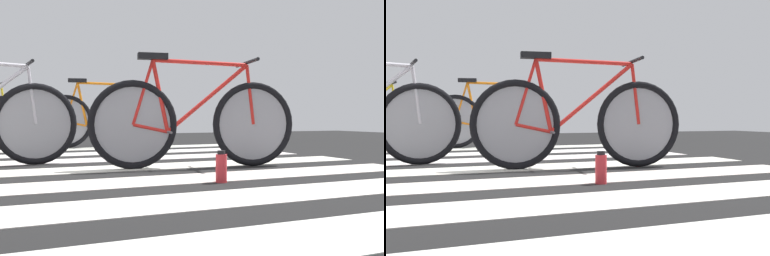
# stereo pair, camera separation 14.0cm
# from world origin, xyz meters

# --- Properties ---
(ground) EXTENTS (18.00, 14.00, 0.02)m
(ground) POSITION_xyz_m (0.00, 0.00, 0.01)
(ground) COLOR black
(crosswalk_markings) EXTENTS (5.35, 5.00, 0.00)m
(crosswalk_markings) POSITION_xyz_m (0.07, -0.09, 0.02)
(crosswalk_markings) COLOR silver
(crosswalk_markings) RESTS_ON ground
(bicycle_1_of_4) EXTENTS (1.72, 0.55, 0.93)m
(bicycle_1_of_4) POSITION_xyz_m (1.06, -0.27, 0.41)
(bicycle_1_of_4) COLOR black
(bicycle_1_of_4) RESTS_ON ground
(bicycle_3_of_4) EXTENTS (1.71, 0.57, 0.93)m
(bicycle_3_of_4) POSITION_xyz_m (0.86, 2.34, 0.41)
(bicycle_3_of_4) COLOR black
(bicycle_3_of_4) RESTS_ON ground
(water_bottle) EXTENTS (0.07, 0.07, 0.20)m
(water_bottle) POSITION_xyz_m (0.90, -1.09, 0.12)
(water_bottle) COLOR red
(water_bottle) RESTS_ON ground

